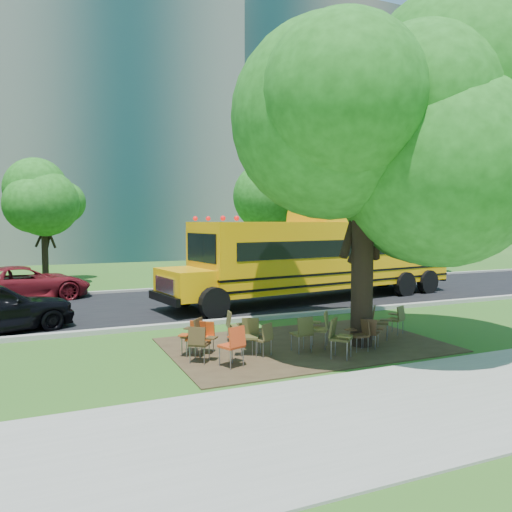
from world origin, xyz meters
name	(u,v)px	position (x,y,z in m)	size (l,w,h in m)	color
ground	(262,345)	(0.00, 0.00, 0.00)	(160.00, 160.00, 0.00)	#295A1C
sidewalk	(382,411)	(0.00, -5.00, 0.02)	(60.00, 4.00, 0.04)	gray
dirt_patch	(305,345)	(1.00, -0.50, 0.01)	(7.00, 4.50, 0.03)	#382819
asphalt_road	(188,304)	(0.00, 7.00, 0.02)	(80.00, 8.00, 0.04)	black
kerb_near	(223,321)	(0.00, 3.00, 0.07)	(80.00, 0.25, 0.14)	gray
kerb_far	(164,289)	(0.00, 11.10, 0.07)	(80.00, 0.25, 0.14)	gray
building_main	(0,129)	(-8.00, 36.00, 11.00)	(38.00, 16.00, 22.00)	slate
building_right	(317,139)	(24.00, 38.00, 12.50)	(30.00, 16.00, 25.00)	#6F655D
bg_tree_2	(43,202)	(-5.00, 16.00, 4.21)	(4.80, 4.80, 6.62)	black
bg_tree_3	(289,190)	(8.00, 14.00, 5.03)	(5.60, 5.60, 7.84)	black
bg_tree_4	(411,203)	(16.00, 13.00, 4.34)	(5.00, 5.00, 6.85)	black
main_tree	(364,139)	(2.30, -1.16, 5.29)	(7.10, 7.10, 8.85)	black
school_bus	(327,255)	(5.65, 5.98, 1.85)	(13.33, 4.76, 3.20)	#EEA007
chair_0	(234,342)	(-1.40, -1.64, 0.58)	(0.65, 0.72, 0.95)	red
chair_1	(200,341)	(-2.00, -1.04, 0.54)	(0.74, 0.59, 0.87)	#402E17
chair_2	(264,336)	(-0.42, -1.07, 0.50)	(0.55, 0.66, 0.81)	brown
chair_3	(249,333)	(-0.71, -0.81, 0.55)	(0.75, 0.59, 0.90)	#4E4822
chair_4	(304,330)	(0.61, -1.14, 0.56)	(0.60, 0.56, 0.91)	#45431E
chair_5	(338,334)	(1.08, -1.97, 0.59)	(0.65, 0.82, 0.96)	#413E1C
chair_6	(361,332)	(1.97, -1.59, 0.49)	(0.47, 0.56, 0.80)	#3F2816
chair_7	(371,330)	(2.35, -1.51, 0.48)	(0.67, 0.53, 0.78)	#472B19
chair_8	(194,332)	(-1.90, -0.28, 0.56)	(0.62, 0.78, 0.91)	#3F2B16
chair_9	(205,334)	(-1.63, -0.26, 0.48)	(0.67, 0.53, 0.78)	#DB5317
chair_10	(234,324)	(-0.63, 0.39, 0.53)	(0.51, 0.62, 0.86)	#4E4422
chair_11	(321,326)	(1.24, -0.93, 0.58)	(0.64, 0.81, 0.94)	brown
chair_12	(378,319)	(3.14, -0.76, 0.57)	(0.62, 0.79, 0.92)	#453B1E
chair_13	(397,317)	(4.00, -0.49, 0.52)	(0.57, 0.67, 0.84)	brown
chair_14	(195,335)	(-1.91, -0.40, 0.52)	(0.72, 0.57, 0.85)	#A53911
bg_car_red	(23,284)	(-5.89, 10.35, 0.72)	(2.38, 5.16, 1.43)	maroon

